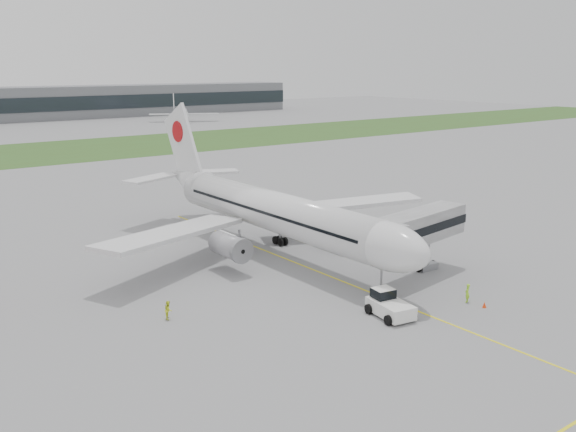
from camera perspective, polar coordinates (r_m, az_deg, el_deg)
ground at (r=78.18m, az=0.44°, el=-4.08°), size 600.00×600.00×0.00m
apron_markings at (r=74.46m, az=2.78°, el=-5.00°), size 70.00×70.00×0.04m
grass_strip at (r=186.41m, az=-22.61°, el=5.11°), size 600.00×50.00×0.02m
airliner at (r=80.50m, az=-1.66°, el=0.60°), size 48.13×53.95×17.88m
pushback_tug at (r=62.41m, az=8.93°, el=-7.76°), size 3.83×5.10×2.42m
jet_bridge at (r=71.58m, az=10.96°, el=-1.25°), size 16.50×7.04×7.68m
safety_cone_left at (r=60.90m, az=9.31°, el=-9.20°), size 0.36×0.36×0.49m
safety_cone_right at (r=66.69m, az=17.06°, el=-7.55°), size 0.43×0.43×0.60m
ground_crew_near at (r=67.49m, az=15.65°, el=-6.61°), size 0.83×0.74×1.91m
ground_crew_far at (r=61.96m, az=-10.59°, el=-8.21°), size 0.99×1.08×1.79m
distant_aircraft_right at (r=275.03m, az=-9.20°, el=8.29°), size 36.90×35.37×10.96m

